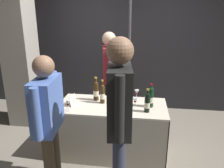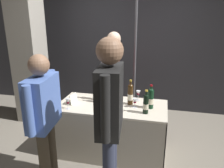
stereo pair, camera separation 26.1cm
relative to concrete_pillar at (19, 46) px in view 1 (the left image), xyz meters
name	(u,v)px [view 1 (the left image)]	position (x,y,z in m)	size (l,w,h in m)	color
ground_plane	(112,151)	(1.70, -0.76, -1.41)	(12.00, 12.00, 0.00)	gray
back_partition	(124,48)	(1.70, 1.00, -0.14)	(6.75, 0.12, 2.53)	#2D2D33
concrete_pillar	(19,46)	(0.00, 0.00, 0.00)	(0.47, 0.47, 2.82)	gray
tasting_table	(112,120)	(1.70, -0.76, -0.90)	(1.48, 0.71, 0.74)	beige
featured_wine_bottle	(130,93)	(1.93, -0.68, -0.52)	(0.08, 0.08, 0.35)	#38230F
display_bottle_0	(96,90)	(1.44, -0.61, -0.53)	(0.08, 0.08, 0.34)	#38230F
display_bottle_1	(147,102)	(2.16, -0.92, -0.54)	(0.07, 0.07, 0.31)	black
display_bottle_2	(151,97)	(2.21, -0.75, -0.53)	(0.08, 0.08, 0.32)	black
display_bottle_3	(102,93)	(1.55, -0.71, -0.53)	(0.07, 0.07, 0.33)	#38230F
wine_glass_near_vendor	(68,103)	(1.16, -1.01, -0.57)	(0.07, 0.07, 0.14)	silver
wine_glass_mid	(137,92)	(2.02, -0.51, -0.57)	(0.07, 0.07, 0.15)	silver
wine_glass_near_taster	(135,100)	(2.01, -0.77, -0.59)	(0.07, 0.07, 0.13)	silver
brochure_stand	(73,100)	(1.17, -0.83, -0.60)	(0.17, 0.01, 0.14)	silver
vendor_presenter	(109,72)	(1.54, 0.05, -0.42)	(0.28, 0.55, 1.65)	black
taster_foreground_right	(119,111)	(1.89, -1.67, -0.35)	(0.26, 0.63, 1.74)	#2D3347
taster_foreground_left	(48,115)	(1.14, -1.56, -0.48)	(0.25, 0.64, 1.55)	#4C4233
booth_signpost	(129,41)	(1.85, 0.36, 0.07)	(0.57, 0.04, 2.37)	#47474C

